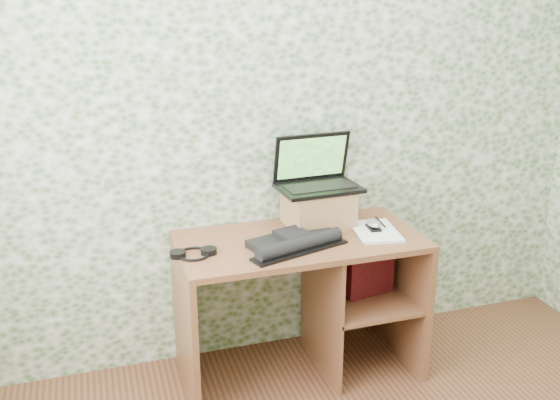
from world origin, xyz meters
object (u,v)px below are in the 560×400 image
object	(u,v)px
laptop	(316,175)
desk	(312,283)
riser	(318,207)
keyboard	(295,241)
notepad	(375,231)

from	to	relation	value
laptop	desk	bearing A→B (deg)	-117.33
riser	keyboard	size ratio (longest dim) A/B	0.63
riser	laptop	bearing A→B (deg)	90.00
riser	laptop	distance (m)	0.17
desk	laptop	distance (m)	0.55
desk	riser	xyz separation A→B (m)	(0.07, 0.12, 0.37)
keyboard	laptop	bearing A→B (deg)	36.47
riser	keyboard	world-z (taller)	riser
keyboard	notepad	bearing A→B (deg)	-11.36
desk	keyboard	world-z (taller)	keyboard
riser	notepad	xyz separation A→B (m)	(0.24, -0.19, -0.09)
desk	laptop	world-z (taller)	laptop
notepad	riser	bearing A→B (deg)	150.41
desk	keyboard	size ratio (longest dim) A/B	2.37
keyboard	riser	bearing A→B (deg)	31.62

